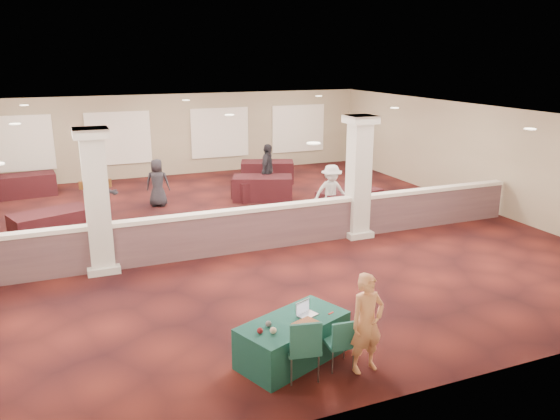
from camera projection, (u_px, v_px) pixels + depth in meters
name	position (u px, v px, depth m)	size (l,w,h in m)	color
ground	(232.00, 233.00, 14.87)	(16.00, 16.00, 0.00)	#481612
wall_back	(171.00, 135.00, 21.55)	(16.00, 0.04, 3.20)	gray
wall_front	(408.00, 293.00, 7.31)	(16.00, 0.04, 3.20)	gray
wall_right	(472.00, 155.00, 17.34)	(0.04, 16.00, 3.20)	gray
ceiling	(229.00, 114.00, 13.99)	(16.00, 16.00, 0.02)	white
partition_wall	(250.00, 228.00, 13.38)	(15.60, 0.28, 1.10)	#53383F
column_left	(97.00, 200.00, 11.81)	(0.72, 0.72, 3.20)	beige
column_right	(359.00, 176.00, 14.17)	(0.72, 0.72, 3.20)	beige
sconce_left	(82.00, 185.00, 11.61)	(0.12, 0.12, 0.18)	brown
sconce_right	(109.00, 183.00, 11.82)	(0.12, 0.12, 0.18)	brown
near_table	(293.00, 340.00, 8.62)	(1.77, 0.88, 0.68)	#103C3A
conf_chair_main	(341.00, 340.00, 8.31)	(0.45, 0.46, 0.84)	#1F585A
conf_chair_side	(303.00, 345.00, 7.99)	(0.58, 0.58, 0.99)	#1F585A
woman	(367.00, 323.00, 8.20)	(0.57, 0.38, 1.58)	#EC9066
far_table_front_left	(52.00, 226.00, 14.16)	(1.93, 0.96, 0.78)	black
far_table_front_center	(263.00, 188.00, 18.16)	(1.95, 0.97, 0.79)	black
far_table_front_right	(349.00, 203.00, 16.40)	(1.89, 0.94, 0.76)	black
far_table_back_left	(27.00, 185.00, 18.63)	(1.86, 0.93, 0.76)	black
far_table_back_center	(258.00, 189.00, 18.32)	(1.63, 0.81, 0.66)	black
far_table_back_right	(267.00, 172.00, 20.65)	(1.96, 0.98, 0.79)	black
attendee_a	(102.00, 196.00, 15.08)	(0.86, 0.48, 1.79)	black
attendee_b	(331.00, 193.00, 15.73)	(1.06, 0.48, 1.65)	#B7B8B3
attendee_c	(268.00, 170.00, 18.47)	(1.05, 0.50, 1.79)	black
attendee_d	(158.00, 183.00, 17.28)	(0.75, 0.41, 1.52)	black
laptop_base	(307.00, 315.00, 8.68)	(0.31, 0.21, 0.02)	#B9BABE
laptop_screen	(303.00, 307.00, 8.72)	(0.31, 0.01, 0.20)	#B9BABE
screen_glow	(303.00, 307.00, 8.72)	(0.28, 0.00, 0.18)	silver
knitting	(306.00, 324.00, 8.39)	(0.37, 0.28, 0.03)	#D25F21
yarn_cream	(273.00, 330.00, 8.10)	(0.10, 0.10, 0.10)	beige
yarn_red	(260.00, 331.00, 8.11)	(0.09, 0.09, 0.09)	maroon
yarn_grey	(268.00, 324.00, 8.31)	(0.10, 0.10, 0.10)	#4F4F54
scissors	(331.00, 313.00, 8.75)	(0.11, 0.03, 0.01)	#AE1612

